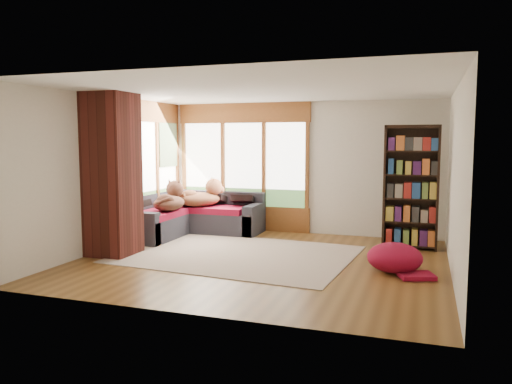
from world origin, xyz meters
The scene contains 17 objects.
floor centered at (0.00, 0.00, 0.00)m, with size 5.50×5.50×0.00m, color brown.
ceiling centered at (0.00, 0.00, 2.60)m, with size 5.50×5.50×0.00m, color white.
wall_back centered at (0.00, 2.50, 1.30)m, with size 5.50×0.04×2.60m, color silver.
wall_front centered at (0.00, -2.50, 1.30)m, with size 5.50×0.04×2.60m, color silver.
wall_left centered at (-2.75, 0.00, 1.30)m, with size 0.04×5.00×2.60m, color silver.
wall_right centered at (2.75, 0.00, 1.30)m, with size 0.04×5.00×2.60m, color silver.
windows_back centered at (-1.20, 2.47, 1.35)m, with size 2.82×0.10×1.90m.
windows_left centered at (-2.72, 1.20, 1.35)m, with size 0.10×2.62×1.90m.
roller_blind centered at (-2.69, 2.03, 1.75)m, with size 0.03×0.72×0.90m, color #647F58.
brick_chimney centered at (-2.40, -0.35, 1.30)m, with size 0.70×0.70×2.60m, color #471914.
sectional_sofa centered at (-1.95, 1.70, 0.30)m, with size 2.20×2.20×0.80m.
area_rug centered at (-0.47, 0.27, 0.01)m, with size 3.59×2.74×0.01m, color silver.
bookshelf centered at (2.14, 1.66, 1.05)m, with size 0.90×0.30×2.11m.
pouf centered at (1.99, -0.02, 0.22)m, with size 0.77×0.77×0.41m, color maroon.
dog_tan centered at (-1.83, 1.83, 0.78)m, with size 1.00×0.93×0.49m.
dog_brindle centered at (-2.17, 1.15, 0.77)m, with size 0.63×0.92×0.48m.
throw_pillows centered at (-1.92, 1.85, 0.77)m, with size 1.98×1.68×0.45m.
Camera 1 is at (2.37, -7.16, 1.86)m, focal length 35.00 mm.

